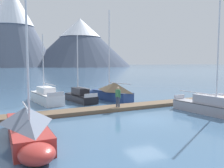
{
  "coord_description": "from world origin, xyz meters",
  "views": [
    {
      "loc": [
        -8.79,
        -14.49,
        4.0
      ],
      "look_at": [
        0.0,
        6.0,
        2.0
      ],
      "focal_mm": 38.91,
      "sensor_mm": 36.0,
      "label": 1
    }
  ],
  "objects_px": {
    "sailboat_far_berth": "(111,92)",
    "person_on_dock": "(118,95)",
    "sailboat_mid_dock_port": "(44,96)",
    "sailboat_outer_slip": "(217,108)",
    "sailboat_second_berth": "(28,126)",
    "sailboat_mid_dock_starboard": "(79,96)"
  },
  "relations": [
    {
      "from": "sailboat_mid_dock_starboard",
      "to": "person_on_dock",
      "type": "bearing_deg",
      "value": -74.42
    },
    {
      "from": "sailboat_mid_dock_starboard",
      "to": "sailboat_mid_dock_port",
      "type": "bearing_deg",
      "value": 167.16
    },
    {
      "from": "sailboat_mid_dock_starboard",
      "to": "person_on_dock",
      "type": "relative_size",
      "value": 4.0
    },
    {
      "from": "sailboat_far_berth",
      "to": "person_on_dock",
      "type": "relative_size",
      "value": 5.57
    },
    {
      "from": "sailboat_mid_dock_port",
      "to": "sailboat_mid_dock_starboard",
      "type": "bearing_deg",
      "value": -12.84
    },
    {
      "from": "sailboat_mid_dock_port",
      "to": "sailboat_far_berth",
      "type": "height_order",
      "value": "sailboat_far_berth"
    },
    {
      "from": "sailboat_mid_dock_starboard",
      "to": "sailboat_far_berth",
      "type": "relative_size",
      "value": 0.72
    },
    {
      "from": "sailboat_second_berth",
      "to": "sailboat_far_berth",
      "type": "distance_m",
      "value": 14.05
    },
    {
      "from": "sailboat_second_berth",
      "to": "person_on_dock",
      "type": "height_order",
      "value": "sailboat_second_berth"
    },
    {
      "from": "sailboat_outer_slip",
      "to": "person_on_dock",
      "type": "bearing_deg",
      "value": 142.25
    },
    {
      "from": "sailboat_second_berth",
      "to": "sailboat_mid_dock_port",
      "type": "distance_m",
      "value": 12.24
    },
    {
      "from": "sailboat_mid_dock_starboard",
      "to": "person_on_dock",
      "type": "distance_m",
      "value": 6.26
    },
    {
      "from": "sailboat_outer_slip",
      "to": "sailboat_far_berth",
      "type": "bearing_deg",
      "value": 113.46
    },
    {
      "from": "sailboat_far_berth",
      "to": "sailboat_outer_slip",
      "type": "height_order",
      "value": "sailboat_far_berth"
    },
    {
      "from": "sailboat_far_berth",
      "to": "sailboat_outer_slip",
      "type": "xyz_separation_m",
      "value": [
        4.39,
        -10.12,
        -0.33
      ]
    },
    {
      "from": "sailboat_mid_dock_port",
      "to": "sailboat_outer_slip",
      "type": "relative_size",
      "value": 0.76
    },
    {
      "from": "sailboat_second_berth",
      "to": "sailboat_far_berth",
      "type": "relative_size",
      "value": 0.87
    },
    {
      "from": "sailboat_outer_slip",
      "to": "sailboat_second_berth",
      "type": "bearing_deg",
      "value": -177.55
    },
    {
      "from": "sailboat_far_berth",
      "to": "person_on_dock",
      "type": "height_order",
      "value": "sailboat_far_berth"
    },
    {
      "from": "sailboat_second_berth",
      "to": "sailboat_mid_dock_starboard",
      "type": "relative_size",
      "value": 1.21
    },
    {
      "from": "sailboat_mid_dock_port",
      "to": "sailboat_far_berth",
      "type": "bearing_deg",
      "value": -11.01
    },
    {
      "from": "person_on_dock",
      "to": "sailboat_mid_dock_port",
      "type": "bearing_deg",
      "value": 126.66
    }
  ]
}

